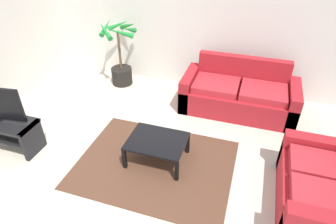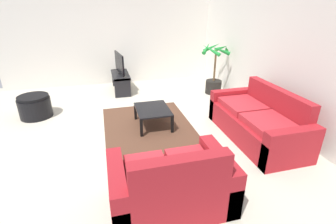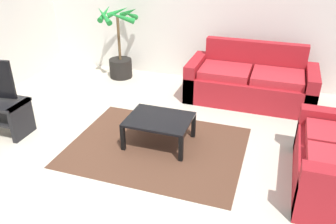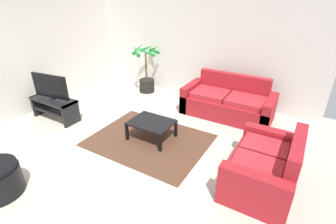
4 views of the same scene
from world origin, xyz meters
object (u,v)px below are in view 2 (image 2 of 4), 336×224
tv_stand (121,80)px  tv (119,63)px  couch_main (257,122)px  coffee_table (153,111)px  couch_loveseat (171,185)px  potted_palm (214,75)px  ottoman (35,106)px

tv_stand → tv: (-0.00, 0.00, 0.46)m
couch_main → tv_stand: 3.89m
tv → couch_main: bearing=33.1°
couch_main → coffee_table: size_ratio=2.46×
couch_loveseat → tv_stand: (-4.46, -0.19, 0.02)m
couch_loveseat → potted_palm: bearing=148.9°
couch_loveseat → ottoman: bearing=-146.7°
potted_palm → coffee_table: bearing=-53.0°
ottoman → tv: bearing=123.0°
tv_stand → potted_palm: 2.53m
couch_main → coffee_table: bearing=-118.9°
couch_loveseat → tv: size_ratio=1.54×
coffee_table → potted_palm: bearing=127.0°
couch_main → potted_palm: bearing=173.8°
potted_palm → ottoman: potted_palm is taller
couch_loveseat → coffee_table: (-2.15, 0.22, 0.02)m
tv_stand → ottoman: size_ratio=1.70×
tv_stand → coffee_table: tv_stand is taller
potted_palm → couch_main: bearing=-6.2°
tv_stand → ottoman: bearing=-57.0°
couch_loveseat → ottoman: 3.85m
coffee_table → ottoman: 2.57m
couch_main → couch_loveseat: size_ratio=1.41×
ottoman → coffee_table: bearing=65.5°
couch_loveseat → potted_palm: size_ratio=1.06×
couch_loveseat → tv: bearing=-177.6°
tv → potted_palm: bearing=70.9°
tv → potted_palm: 2.54m
couch_loveseat → potted_palm: (-3.64, 2.20, 0.20)m
tv_stand → ottoman: tv_stand is taller
tv_stand → tv: 0.46m
ottoman → couch_main: bearing=63.6°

